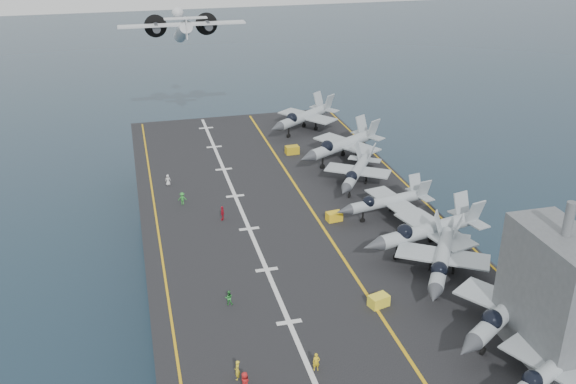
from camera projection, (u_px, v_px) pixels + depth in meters
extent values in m
plane|color=#142135|center=(295.00, 293.00, 85.20)|extent=(500.00, 500.00, 0.00)
cube|color=#56595E|center=(296.00, 260.00, 83.13)|extent=(36.00, 90.00, 10.00)
cube|color=black|center=(296.00, 225.00, 80.98)|extent=(38.00, 92.00, 0.40)
cube|color=gold|center=(319.00, 221.00, 81.56)|extent=(0.35, 90.00, 0.02)
cube|color=silver|center=(249.00, 229.00, 79.54)|extent=(0.50, 90.00, 0.02)
cube|color=gold|center=(159.00, 239.00, 77.07)|extent=(0.25, 90.00, 0.02)
cube|color=gold|center=(430.00, 208.00, 85.04)|extent=(0.25, 90.00, 0.02)
imported|color=#B21919|center=(245.00, 382.00, 52.72)|extent=(1.18, 1.41, 2.00)
imported|color=gold|center=(237.00, 370.00, 54.22)|extent=(1.14, 1.33, 1.87)
imported|color=green|center=(229.00, 298.00, 64.35)|extent=(1.07, 0.82, 1.60)
imported|color=green|center=(182.00, 198.00, 85.66)|extent=(1.10, 0.80, 1.72)
imported|color=#B31123|center=(222.00, 213.00, 81.45)|extent=(1.09, 1.32, 1.89)
imported|color=silver|center=(168.00, 180.00, 91.46)|extent=(0.97, 0.65, 1.61)
imported|color=yellow|center=(316.00, 362.00, 55.29)|extent=(1.10, 0.81, 1.71)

